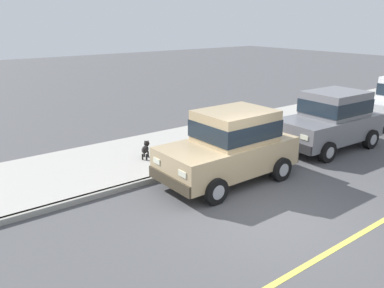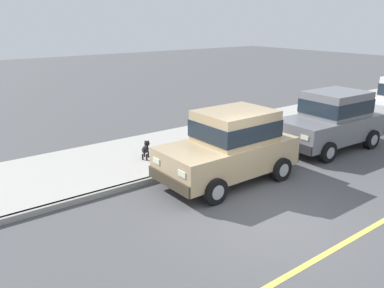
{
  "view_description": "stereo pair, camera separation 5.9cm",
  "coord_description": "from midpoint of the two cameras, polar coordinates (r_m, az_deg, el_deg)",
  "views": [
    {
      "loc": [
        5.05,
        -6.03,
        4.14
      ],
      "look_at": [
        -3.07,
        0.16,
        0.85
      ],
      "focal_mm": 36.55,
      "sensor_mm": 36.0,
      "label": 1
    },
    {
      "loc": [
        5.09,
        -5.99,
        4.14
      ],
      "look_at": [
        -3.07,
        0.16,
        0.85
      ],
      "focal_mm": 36.55,
      "sensor_mm": 36.0,
      "label": 2
    }
  ],
  "objects": [
    {
      "name": "ground_plane",
      "position": [
        8.89,
        11.25,
        -10.28
      ],
      "size": [
        80.0,
        80.0,
        0.0
      ],
      "primitive_type": "plane",
      "color": "#4C4C4F"
    },
    {
      "name": "curb",
      "position": [
        11.01,
        -1.22,
        -3.85
      ],
      "size": [
        0.16,
        64.0,
        0.14
      ],
      "primitive_type": "cube",
      "color": "gray",
      "rests_on": "ground"
    },
    {
      "name": "sidewalk",
      "position": [
        12.41,
        -6.13,
        -1.39
      ],
      "size": [
        3.6,
        64.0,
        0.14
      ],
      "primitive_type": "cube",
      "color": "#A8A59E",
      "rests_on": "ground"
    },
    {
      "name": "lane_centre_line",
      "position": [
        8.08,
        19.97,
        -14.13
      ],
      "size": [
        0.12,
        57.6,
        0.01
      ],
      "primitive_type": "cube",
      "color": "#E0D64C",
      "rests_on": "ground"
    },
    {
      "name": "car_tan_hatchback",
      "position": [
        10.29,
        5.47,
        -0.15
      ],
      "size": [
        1.97,
        3.81,
        1.88
      ],
      "color": "tan",
      "rests_on": "ground"
    },
    {
      "name": "car_grey_hatchback",
      "position": [
        13.69,
        19.49,
        3.46
      ],
      "size": [
        2.06,
        3.86,
        1.88
      ],
      "color": "slate",
      "rests_on": "ground"
    },
    {
      "name": "dog_black",
      "position": [
        11.77,
        -6.94,
        -0.65
      ],
      "size": [
        0.6,
        0.53,
        0.49
      ],
      "color": "black",
      "rests_on": "sidewalk"
    },
    {
      "name": "fire_hydrant",
      "position": [
        12.32,
        4.63,
        0.5
      ],
      "size": [
        0.34,
        0.24,
        0.72
      ],
      "color": "red",
      "rests_on": "sidewalk"
    }
  ]
}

